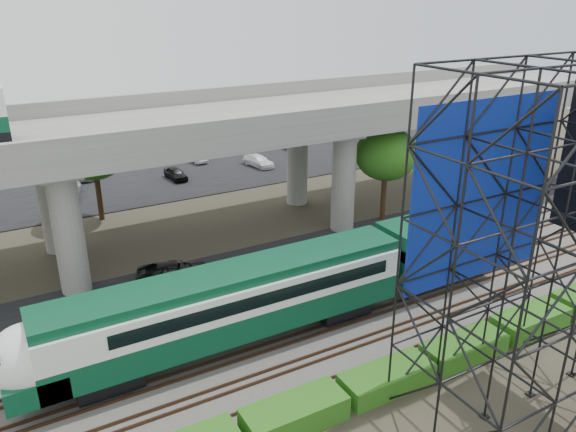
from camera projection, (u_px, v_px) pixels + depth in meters
ground at (319, 347)px, 29.58m from camera, size 140.00×140.00×0.00m
ballast_bed at (300, 327)px, 31.16m from camera, size 90.00×12.00×0.20m
service_road at (237, 267)px, 38.06m from camera, size 90.00×5.00×0.08m
parking_lot at (141, 176)px, 57.07m from camera, size 90.00×18.00×0.08m
harbor_water at (95, 132)px, 74.87m from camera, size 140.00×40.00×0.03m
rail_tracks at (300, 324)px, 31.09m from camera, size 90.00×9.52×0.16m
commuter_train at (270, 291)px, 29.28m from camera, size 29.30×3.06×4.30m
overpass at (182, 135)px, 38.87m from camera, size 80.00×12.00×12.40m
scaffold_tower at (534, 257)px, 22.64m from camera, size 9.36×6.36×15.00m
hedge_strip at (387, 378)px, 26.35m from camera, size 34.60×1.80×1.20m
trees at (137, 178)px, 38.46m from camera, size 40.94×16.94×7.69m
suv at (175, 273)px, 35.81m from camera, size 5.31×3.69×1.35m
parked_cars at (139, 171)px, 56.32m from camera, size 38.05×9.77×1.32m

